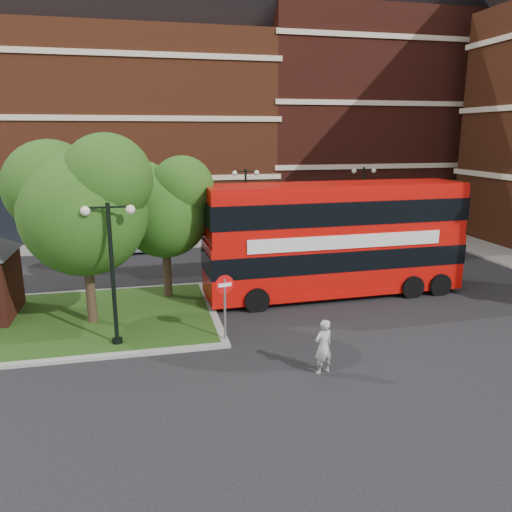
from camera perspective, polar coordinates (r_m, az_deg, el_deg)
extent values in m
plane|color=black|center=(18.46, 1.96, -9.00)|extent=(120.00, 120.00, 0.00)
cube|color=slate|center=(33.98, -5.14, 1.72)|extent=(44.00, 3.00, 0.12)
cube|color=#632D17|center=(40.60, -18.43, 12.93)|extent=(26.00, 12.00, 14.00)
cube|color=#471911|center=(44.43, 12.00, 14.63)|extent=(18.00, 12.00, 16.00)
cube|color=gray|center=(21.01, -22.10, -6.99)|extent=(12.60, 7.60, 0.12)
cube|color=#19380F|center=(21.00, -22.10, -6.95)|extent=(12.00, 7.00, 0.15)
cylinder|color=#2D2116|center=(19.75, -18.52, -2.17)|extent=(0.36, 0.36, 3.92)
sphere|color=#214C13|center=(19.26, -19.06, 4.65)|extent=(4.60, 4.60, 4.60)
sphere|color=#214C13|center=(19.99, -22.37, 7.32)|extent=(3.45, 3.45, 3.45)
sphere|color=#214C13|center=(18.58, -16.66, 8.44)|extent=(3.22, 3.22, 3.22)
cylinder|color=#2D2116|center=(22.13, -10.15, -0.58)|extent=(0.36, 0.36, 3.47)
sphere|color=#214C13|center=(21.71, -10.39, 4.82)|extent=(3.80, 3.80, 3.80)
sphere|color=#214C13|center=(22.15, -13.02, 6.97)|extent=(2.85, 2.85, 2.85)
sphere|color=#214C13|center=(21.24, -8.40, 7.74)|extent=(2.66, 2.66, 2.66)
cylinder|color=black|center=(17.32, -16.05, -2.34)|extent=(0.14, 0.14, 5.00)
cylinder|color=black|center=(18.09, -15.55, -9.51)|extent=(0.36, 0.36, 0.30)
cube|color=black|center=(16.84, -16.58, 5.36)|extent=(1.40, 0.06, 0.06)
sphere|color=#F2EACC|center=(16.91, -18.93, 4.88)|extent=(0.32, 0.32, 0.32)
sphere|color=#F2EACC|center=(16.82, -14.17, 5.16)|extent=(0.32, 0.32, 0.32)
cylinder|color=black|center=(31.93, -1.17, 5.44)|extent=(0.14, 0.14, 5.00)
cylinder|color=black|center=(32.36, -1.15, 1.32)|extent=(0.36, 0.36, 0.30)
cube|color=black|center=(31.67, -1.19, 9.65)|extent=(1.40, 0.06, 0.06)
sphere|color=#F2EACC|center=(31.55, -2.46, 9.44)|extent=(0.32, 0.32, 0.32)
sphere|color=#F2EACC|center=(31.83, 0.06, 9.49)|extent=(0.32, 0.32, 0.32)
cylinder|color=black|center=(34.44, 12.04, 5.76)|extent=(0.14, 0.14, 5.00)
cylinder|color=black|center=(34.83, 11.85, 1.93)|extent=(0.36, 0.36, 0.30)
cube|color=black|center=(34.20, 12.24, 9.66)|extent=(1.40, 0.06, 0.06)
sphere|color=#F2EACC|center=(33.92, 11.15, 9.51)|extent=(0.32, 0.32, 0.32)
sphere|color=#F2EACC|center=(34.51, 13.30, 9.47)|extent=(0.32, 0.32, 0.32)
cube|color=#BD0C07|center=(22.74, 8.90, -0.54)|extent=(11.67, 2.97, 2.22)
cube|color=#BD0C07|center=(22.30, 9.11, 4.98)|extent=(11.56, 2.94, 2.22)
cube|color=black|center=(22.29, 9.13, 5.27)|extent=(11.67, 2.97, 1.00)
cube|color=silver|center=(21.28, 10.45, 1.62)|extent=(8.70, 0.29, 0.58)
imported|color=#9B9B9E|center=(15.53, 7.71, -10.23)|extent=(0.73, 0.59, 1.73)
imported|color=silver|center=(31.59, -12.93, 1.82)|extent=(4.65, 2.14, 1.54)
imported|color=white|center=(32.74, 2.47, 2.33)|extent=(3.90, 1.50, 1.27)
cylinder|color=slate|center=(17.49, -3.57, -6.27)|extent=(0.08, 0.08, 2.32)
cylinder|color=red|center=(17.19, -3.62, -3.29)|extent=(0.67, 0.20, 0.68)
cube|color=white|center=(17.19, -3.62, -3.29)|extent=(0.47, 0.15, 0.13)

